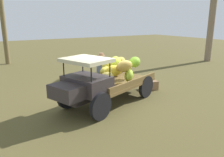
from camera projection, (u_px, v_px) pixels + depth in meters
ground_plane at (107, 99)px, 9.05m from camera, size 60.00×60.00×0.00m
truck at (105, 79)px, 8.28m from camera, size 4.66×2.91×1.89m
farmer at (102, 69)px, 10.22m from camera, size 0.55×0.51×1.67m
wooden_crate at (151, 85)px, 10.31m from camera, size 0.56×0.63×0.41m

